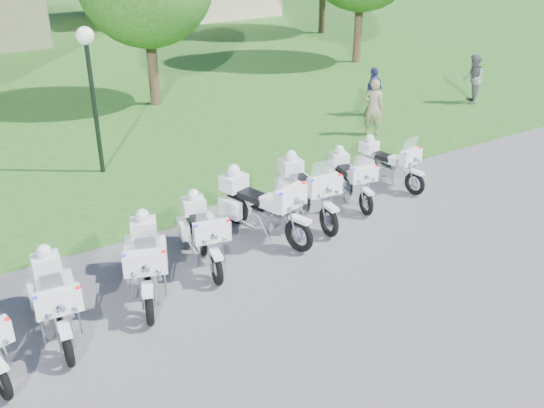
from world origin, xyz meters
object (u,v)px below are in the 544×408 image
motorcycle_5 (306,189)px  bystander_b (473,79)px  motorcycle_2 (146,259)px  motorcycle_4 (261,204)px  motorcycle_3 (203,231)px  bystander_a (373,107)px  lamp_post (89,64)px  bystander_c (373,91)px  motorcycle_1 (55,297)px  motorcycle_7 (388,162)px  motorcycle_6 (350,177)px

motorcycle_5 → bystander_b: bystander_b is taller
motorcycle_2 → motorcycle_4: (2.88, 0.74, 0.05)m
motorcycle_3 → bystander_a: size_ratio=1.27×
lamp_post → motorcycle_3: bearing=-87.1°
motorcycle_4 → bystander_c: bearing=-161.3°
motorcycle_5 → bystander_b: bearing=-151.2°
motorcycle_1 → motorcycle_7: size_ratio=1.09×
motorcycle_5 → bystander_b: size_ratio=1.39×
motorcycle_2 → motorcycle_4: 2.97m
motorcycle_4 → lamp_post: (-1.79, 5.24, 2.18)m
motorcycle_3 → bystander_b: bystander_b is taller
bystander_a → bystander_c: bearing=-87.4°
motorcycle_5 → motorcycle_7: size_ratio=1.17×
motorcycle_6 → lamp_post: 7.03m
motorcycle_3 → lamp_post: (-0.28, 5.53, 2.27)m
motorcycle_2 → motorcycle_4: bearing=-145.4°
motorcycle_1 → bystander_b: 17.01m
motorcycle_6 → lamp_post: bearing=-34.2°
lamp_post → bystander_c: bearing=-0.1°
motorcycle_5 → motorcycle_7: bearing=-165.3°
motorcycle_4 → bystander_b: (11.55, 4.38, 0.16)m
motorcycle_7 → bystander_b: bearing=-160.8°
motorcycle_7 → motorcycle_3: bearing=0.9°
motorcycle_7 → motorcycle_4: bearing=0.2°
motorcycle_7 → bystander_b: (7.42, 3.80, 0.29)m
lamp_post → bystander_b: lamp_post is taller
bystander_a → bystander_b: 5.32m
motorcycle_7 → bystander_b: size_ratio=1.19×
motorcycle_3 → bystander_a: 8.75m
motorcycle_3 → motorcycle_7: (5.64, 0.88, -0.04)m
bystander_a → motorcycle_4: bearing=74.4°
lamp_post → motorcycle_7: bearing=-38.2°
motorcycle_4 → motorcycle_3: bearing=-4.8°
motorcycle_2 → motorcycle_6: motorcycle_2 is taller
bystander_b → motorcycle_2: bearing=-25.8°
motorcycle_2 → motorcycle_7: 7.14m
motorcycle_1 → motorcycle_4: motorcycle_4 is taller
motorcycle_3 → motorcycle_5: motorcycle_5 is taller
motorcycle_4 → motorcycle_1: bearing=-2.9°
motorcycle_2 → motorcycle_7: (7.01, 1.33, -0.08)m
motorcycle_5 → bystander_c: motorcycle_5 is taller
bystander_b → bystander_c: bearing=-57.3°
motorcycle_2 → motorcycle_7: motorcycle_2 is taller
motorcycle_7 → motorcycle_5: bearing=0.3°
motorcycle_4 → motorcycle_7: bearing=172.5°
motorcycle_6 → motorcycle_7: bearing=-157.9°
motorcycle_3 → motorcycle_4: motorcycle_4 is taller
motorcycle_3 → motorcycle_6: size_ratio=1.08×
motorcycle_6 → bystander_b: (8.83, 4.02, 0.29)m
motorcycle_3 → bystander_a: (7.79, 3.97, 0.24)m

